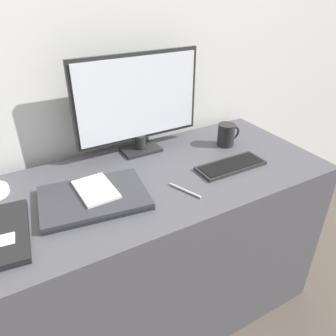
% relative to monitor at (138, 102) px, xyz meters
% --- Properties ---
extents(wall_back, '(3.60, 0.05, 2.40)m').
position_rel_monitor_xyz_m(wall_back, '(-0.04, 0.14, 0.27)').
color(wall_back, silver).
rests_on(wall_back, ground_plane).
extents(desk, '(1.31, 0.59, 0.72)m').
position_rel_monitor_xyz_m(desk, '(-0.04, -0.22, -0.57)').
color(desk, '#4C4C51').
rests_on(desk, ground_plane).
extents(monitor, '(0.52, 0.11, 0.40)m').
position_rel_monitor_xyz_m(monitor, '(0.00, 0.00, 0.00)').
color(monitor, '#262626').
rests_on(monitor, desk).
extents(keyboard, '(0.27, 0.11, 0.01)m').
position_rel_monitor_xyz_m(keyboard, '(0.24, -0.30, -0.21)').
color(keyboard, '#282828').
rests_on(keyboard, desk).
extents(laptop, '(0.37, 0.28, 0.02)m').
position_rel_monitor_xyz_m(laptop, '(-0.29, -0.25, -0.20)').
color(laptop, '#232328').
rests_on(laptop, desk).
extents(ereader, '(0.12, 0.17, 0.01)m').
position_rel_monitor_xyz_m(ereader, '(-0.27, -0.23, -0.18)').
color(ereader, white).
rests_on(ereader, laptop).
extents(coffee_mug, '(0.11, 0.07, 0.10)m').
position_rel_monitor_xyz_m(coffee_mug, '(0.35, -0.14, -0.16)').
color(coffee_mug, black).
rests_on(coffee_mug, desk).
extents(pen, '(0.06, 0.12, 0.01)m').
position_rel_monitor_xyz_m(pen, '(-0.00, -0.36, -0.21)').
color(pen, silver).
rests_on(pen, desk).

